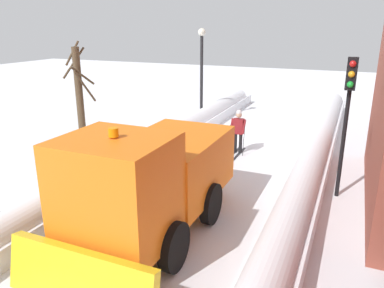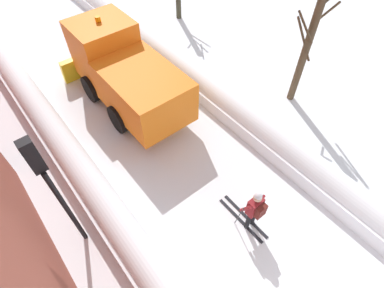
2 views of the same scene
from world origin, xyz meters
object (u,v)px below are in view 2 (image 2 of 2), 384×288
(plow_truck, at_px, (125,72))
(traffic_light_pole, at_px, (47,179))
(bare_tree_near, at_px, (305,51))
(skier, at_px, (254,209))

(plow_truck, xyz_separation_m, traffic_light_pole, (-4.13, -4.11, 1.48))
(plow_truck, distance_m, bare_tree_near, 6.74)
(skier, height_order, bare_tree_near, bare_tree_near)
(plow_truck, xyz_separation_m, bare_tree_near, (5.34, -4.04, 0.77))
(traffic_light_pole, height_order, bare_tree_near, bare_tree_near)
(bare_tree_near, bearing_deg, plow_truck, 142.91)
(skier, bearing_deg, bare_tree_near, 28.11)
(skier, distance_m, bare_tree_near, 6.32)
(skier, xyz_separation_m, traffic_light_pole, (-4.00, 2.84, 1.95))
(plow_truck, relative_size, skier, 3.31)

